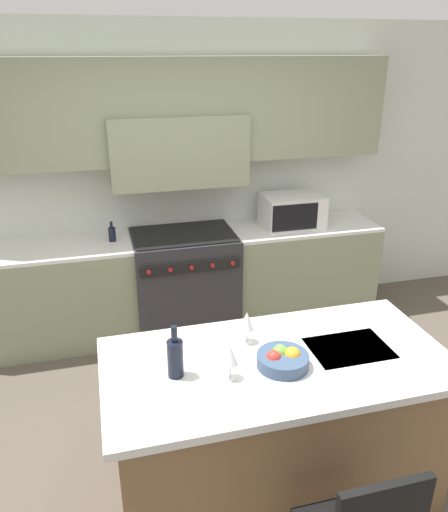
% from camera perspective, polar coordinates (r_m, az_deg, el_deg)
% --- Properties ---
extents(ground_plane, '(10.00, 10.00, 0.00)m').
position_cam_1_polar(ground_plane, '(3.48, 1.57, -22.37)').
color(ground_plane, brown).
extents(back_cabinetry, '(10.00, 0.46, 2.70)m').
position_cam_1_polar(back_cabinetry, '(4.53, -5.58, 11.67)').
color(back_cabinetry, silver).
rests_on(back_cabinetry, ground_plane).
extents(back_counter, '(3.69, 0.62, 0.91)m').
position_cam_1_polar(back_counter, '(4.65, -4.54, -2.89)').
color(back_counter, gray).
rests_on(back_counter, ground_plane).
extents(range_stove, '(0.92, 0.70, 0.94)m').
position_cam_1_polar(range_stove, '(4.63, -4.49, -2.87)').
color(range_stove, '#2D2D33').
rests_on(range_stove, ground_plane).
extents(microwave, '(0.55, 0.40, 0.30)m').
position_cam_1_polar(microwave, '(4.70, 7.77, 5.17)').
color(microwave, silver).
rests_on(microwave, back_counter).
extents(kitchen_island, '(1.86, 0.92, 0.93)m').
position_cam_1_polar(kitchen_island, '(3.01, 5.83, -18.90)').
color(kitchen_island, brown).
rests_on(kitchen_island, ground_plane).
extents(wine_bottle, '(0.08, 0.08, 0.28)m').
position_cam_1_polar(wine_bottle, '(2.54, -5.59, -11.45)').
color(wine_bottle, black).
rests_on(wine_bottle, kitchen_island).
extents(wine_glass_near, '(0.08, 0.08, 0.19)m').
position_cam_1_polar(wine_glass_near, '(2.50, 0.70, -11.38)').
color(wine_glass_near, white).
rests_on(wine_glass_near, kitchen_island).
extents(wine_glass_far, '(0.08, 0.08, 0.19)m').
position_cam_1_polar(wine_glass_far, '(2.79, 2.63, -7.51)').
color(wine_glass_far, white).
rests_on(wine_glass_far, kitchen_island).
extents(fruit_bowl, '(0.27, 0.27, 0.10)m').
position_cam_1_polar(fruit_bowl, '(2.66, 6.74, -11.61)').
color(fruit_bowl, '#384C6B').
rests_on(fruit_bowl, kitchen_island).
extents(oil_bottle_on_counter, '(0.06, 0.06, 0.18)m').
position_cam_1_polar(oil_bottle_on_counter, '(4.41, -12.67, 2.49)').
color(oil_bottle_on_counter, black).
rests_on(oil_bottle_on_counter, back_counter).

